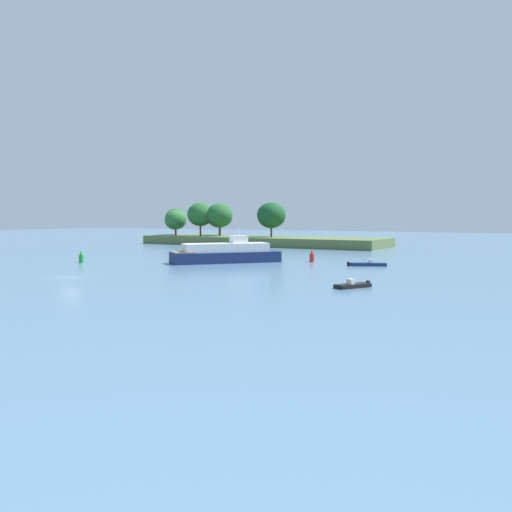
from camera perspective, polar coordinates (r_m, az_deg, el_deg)
The scene contains 7 objects.
ground_plane at distance 64.97m, azimuth -18.96°, elevation -2.11°, with size 400.00×400.00×0.00m, color slate.
treeline_island at distance 131.84m, azimuth -1.24°, elevation 2.57°, with size 59.96×16.74×10.33m.
white_riverboat at distance 80.68m, azimuth -3.21°, elevation 0.28°, with size 13.73×15.17×5.40m.
fishing_skiff at distance 76.80m, azimuth 11.68°, elevation -0.85°, with size 5.23×3.32×0.93m.
small_motorboat at distance 53.09m, azimuth 10.18°, elevation -3.07°, with size 2.93×3.98×0.87m.
channel_buoy_red at distance 82.45m, azimuth 5.91°, elevation -0.05°, with size 0.70×0.70×1.90m.
channel_buoy_green at distance 84.35m, azimuth -17.95°, elevation -0.13°, with size 0.70×0.70×1.90m.
Camera 1 is at (48.87, -42.26, 6.86)m, focal length 37.93 mm.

